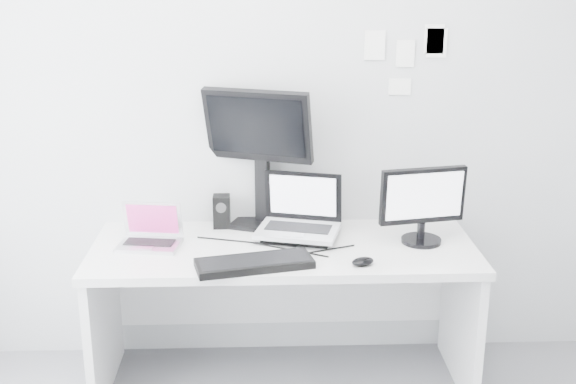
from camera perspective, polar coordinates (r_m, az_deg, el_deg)
The scene contains 14 objects.
back_wall at distance 3.56m, azimuth -0.54°, elevation 7.17°, with size 3.60×3.60×0.00m, color #BABCBF.
desk at distance 3.55m, azimuth -0.34°, elevation -9.74°, with size 1.80×0.70×0.73m, color silver.
macbook at distance 3.41m, azimuth -11.01°, elevation -2.62°, with size 0.28×0.21×0.21m, color silver.
speaker at distance 3.62m, azimuth -5.26°, elevation -1.53°, with size 0.08×0.08×0.16m, color black.
dell_laptop at distance 3.42m, azimuth 0.78°, elevation -1.27°, with size 0.38×0.30×0.32m, color silver.
rear_monitor at distance 3.54m, azimuth -2.24°, elevation 2.78°, with size 0.53×0.19×0.72m, color black.
samsung_monitor at distance 3.43m, azimuth 10.63°, elevation -0.97°, with size 0.41×0.19×0.38m, color black.
keyboard at distance 3.16m, azimuth -2.67°, elevation -5.65°, with size 0.51×0.18×0.03m, color black.
mouse at distance 3.19m, azimuth 5.92°, elevation -5.48°, with size 0.11×0.07×0.03m, color black.
wall_note_0 at distance 3.56m, azimuth 6.86°, elevation 11.43°, with size 0.10×0.00×0.14m, color white.
wall_note_1 at distance 3.59m, azimuth 9.25°, elevation 10.74°, with size 0.09×0.00×0.13m, color white.
wall_note_2 at distance 3.62m, azimuth 11.67°, elevation 11.45°, with size 0.10×0.00×0.14m, color white.
wall_note_3 at distance 3.61m, azimuth 8.81°, elevation 8.22°, with size 0.11×0.00×0.08m, color white.
wall_note_4 at distance 3.61m, azimuth 11.45°, elevation 11.75°, with size 0.10×0.00×0.14m, color white.
Camera 1 is at (-0.09, -1.90, 1.99)m, focal length 45.05 mm.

